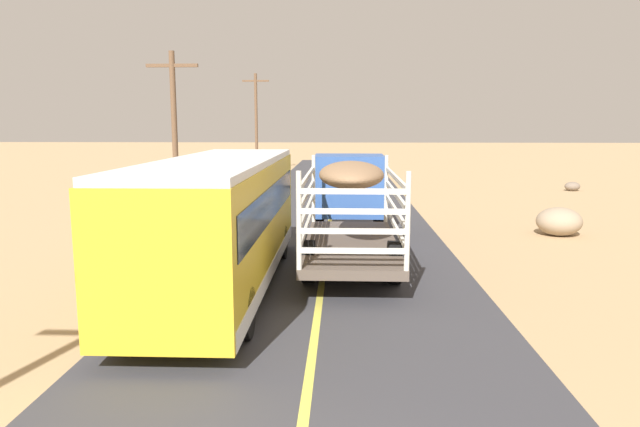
# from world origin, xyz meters

# --- Properties ---
(livestock_truck) EXTENTS (2.53, 9.70, 3.02)m
(livestock_truck) POSITION_xyz_m (0.75, 14.75, 1.79)
(livestock_truck) COLOR #3359A5
(livestock_truck) RESTS_ON road_surface
(bus) EXTENTS (2.54, 10.00, 3.21)m
(bus) POSITION_xyz_m (-2.43, 9.56, 1.75)
(bus) COLOR gold
(bus) RESTS_ON road_surface
(car_far) EXTENTS (1.80, 4.40, 1.46)m
(car_far) POSITION_xyz_m (0.65, 34.11, 0.69)
(car_far) COLOR #8C7259
(car_far) RESTS_ON road_surface
(power_pole_mid) EXTENTS (2.20, 0.24, 7.07)m
(power_pole_mid) POSITION_xyz_m (-6.69, 20.43, 3.81)
(power_pole_mid) COLOR brown
(power_pole_mid) RESTS_ON ground
(power_pole_far) EXTENTS (2.20, 0.24, 8.11)m
(power_pole_far) POSITION_xyz_m (-6.69, 43.74, 4.35)
(power_pole_far) COLOR brown
(power_pole_far) RESTS_ON ground
(boulder_near_shoulder) EXTENTS (0.91, 0.75, 0.55)m
(boulder_near_shoulder) POSITION_xyz_m (14.48, 31.16, 0.28)
(boulder_near_shoulder) COLOR #756656
(boulder_near_shoulder) RESTS_ON ground
(boulder_mid_field) EXTENTS (1.62, 1.55, 1.04)m
(boulder_mid_field) POSITION_xyz_m (8.43, 16.91, 0.52)
(boulder_mid_field) COLOR gray
(boulder_mid_field) RESTS_ON ground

